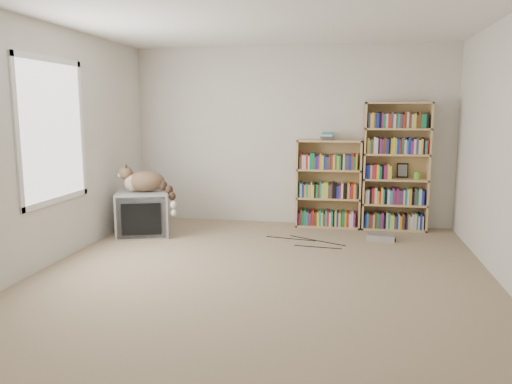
% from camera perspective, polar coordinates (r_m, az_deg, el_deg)
% --- Properties ---
extents(floor, '(4.50, 5.00, 0.01)m').
position_cam_1_polar(floor, '(4.91, 0.47, -9.86)').
color(floor, '#9A8868').
rests_on(floor, ground).
extents(wall_back, '(4.50, 0.02, 2.50)m').
position_cam_1_polar(wall_back, '(7.12, 3.97, 6.37)').
color(wall_back, beige).
rests_on(wall_back, floor).
extents(wall_front, '(4.50, 0.02, 2.50)m').
position_cam_1_polar(wall_front, '(2.25, -10.53, -0.18)').
color(wall_front, beige).
rests_on(wall_front, floor).
extents(wall_left, '(0.02, 5.00, 2.50)m').
position_cam_1_polar(wall_left, '(5.50, -23.34, 4.77)').
color(wall_left, beige).
rests_on(wall_left, floor).
extents(ceiling, '(4.50, 5.00, 0.02)m').
position_cam_1_polar(ceiling, '(4.72, 0.51, 20.13)').
color(ceiling, white).
rests_on(ceiling, wall_back).
extents(window, '(0.02, 1.22, 1.52)m').
position_cam_1_polar(window, '(5.66, -22.22, 6.47)').
color(window, white).
rests_on(window, wall_left).
extents(crt_tv, '(0.81, 0.77, 0.57)m').
position_cam_1_polar(crt_tv, '(6.68, -12.77, -2.39)').
color(crt_tv, gray).
rests_on(crt_tv, floor).
extents(cat, '(0.83, 0.51, 0.60)m').
position_cam_1_polar(cat, '(6.56, -12.12, 0.86)').
color(cat, '#332515').
rests_on(cat, crt_tv).
extents(bookcase_tall, '(0.86, 0.30, 1.72)m').
position_cam_1_polar(bookcase_tall, '(7.00, 15.65, 2.48)').
color(bookcase_tall, tan).
rests_on(bookcase_tall, floor).
extents(bookcase_short, '(0.88, 0.30, 1.21)m').
position_cam_1_polar(bookcase_short, '(7.02, 8.28, 0.52)').
color(bookcase_short, tan).
rests_on(bookcase_short, floor).
extents(book_stack, '(0.18, 0.24, 0.10)m').
position_cam_1_polar(book_stack, '(6.93, 8.20, 6.34)').
color(book_stack, red).
rests_on(book_stack, bookcase_short).
extents(green_mug, '(0.09, 0.09, 0.10)m').
position_cam_1_polar(green_mug, '(7.03, 17.90, 1.82)').
color(green_mug, '#64C137').
rests_on(green_mug, bookcase_tall).
extents(framed_print, '(0.15, 0.05, 0.20)m').
position_cam_1_polar(framed_print, '(7.10, 16.40, 2.39)').
color(framed_print, black).
rests_on(framed_print, bookcase_tall).
extents(dvd_player, '(0.38, 0.30, 0.08)m').
position_cam_1_polar(dvd_player, '(6.50, 14.13, -4.98)').
color(dvd_player, silver).
rests_on(dvd_player, floor).
extents(wall_outlet, '(0.01, 0.08, 0.13)m').
position_cam_1_polar(wall_outlet, '(7.15, -14.92, -1.41)').
color(wall_outlet, silver).
rests_on(wall_outlet, wall_left).
extents(floor_cables, '(1.20, 0.70, 0.01)m').
position_cam_1_polar(floor_cables, '(6.14, 4.85, -5.90)').
color(floor_cables, black).
rests_on(floor_cables, floor).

